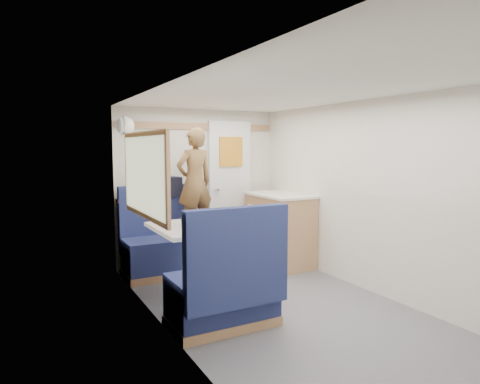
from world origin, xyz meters
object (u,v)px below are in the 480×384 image
tray (210,228)px  wine_glass (189,214)px  duffel_bag (160,187)px  beer_glass (194,218)px  bench_near (225,293)px  cheese_block (198,226)px  galley_counter (279,229)px  bread_loaf (200,217)px  person (195,182)px  pepper_grinder (192,224)px  bench_far (161,249)px  dinette_table (187,242)px  orange_fruit (209,223)px  tumbler_right (185,221)px  dome_light (125,126)px  tumbler_left (193,228)px

tray → wine_glass: (-0.11, 0.26, 0.11)m
tray → wine_glass: bearing=113.4°
duffel_bag → beer_glass: 0.97m
duffel_bag → tray: (0.06, -1.36, -0.29)m
bench_near → cheese_block: size_ratio=11.64×
galley_counter → bread_loaf: galley_counter is taller
person → pepper_grinder: person is taller
bench_near → galley_counter: size_ratio=1.14×
bench_far → bread_loaf: (0.22, -0.68, 0.47)m
dinette_table → duffel_bag: 1.21m
bench_far → wine_glass: (0.03, -0.85, 0.54)m
person → beer_glass: size_ratio=14.03×
pepper_grinder → bread_loaf: 0.36m
duffel_bag → pepper_grinder: 1.26m
duffel_bag → bench_far: bearing=-114.0°
dinette_table → galley_counter: (1.47, 0.55, -0.10)m
tray → orange_fruit: (0.01, 0.06, 0.05)m
wine_glass → beer_glass: bearing=54.3°
bench_near → orange_fruit: size_ratio=13.99×
orange_fruit → tumbler_right: size_ratio=0.64×
cheese_block → dinette_table: bearing=104.9°
bread_loaf → bench_far: bearing=108.4°
dome_light → tumbler_left: size_ratio=1.67×
tray → orange_fruit: size_ratio=4.27×
dinette_table → bench_far: bench_far is taller
bench_far → bench_near: same height
dinette_table → person: 1.02m
duffel_bag → tray: bearing=-94.1°
person → cheese_block: bearing=60.3°
person → bread_loaf: (-0.17, -0.58, -0.33)m
pepper_grinder → duffel_bag: bearing=86.9°
galley_counter → beer_glass: size_ratio=10.00×
galley_counter → tumbler_left: size_ratio=7.67×
cheese_block → beer_glass: 0.37m
wine_glass → tumbler_left: (-0.12, -0.39, -0.06)m
wine_glass → bench_near: bearing=-92.1°
person → duffel_bag: size_ratio=2.57×
galley_counter → bread_loaf: 1.33m
dome_light → beer_glass: (0.55, -0.66, -0.98)m
galley_counter → duffel_bag: bearing=157.7°
person → cheese_block: 1.06m
bench_near → orange_fruit: bench_near is taller
person → cheese_block: (-0.35, -0.94, -0.34)m
bench_near → tray: (0.14, 0.62, 0.43)m
bench_near → tray: size_ratio=3.27×
bench_near → tumbler_right: (-0.02, 0.89, 0.48)m
dome_light → tumbler_right: 1.33m
dome_light → bread_loaf: bearing=-47.1°
dinette_table → person: person is taller
bench_near → tumbler_right: bench_near is taller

